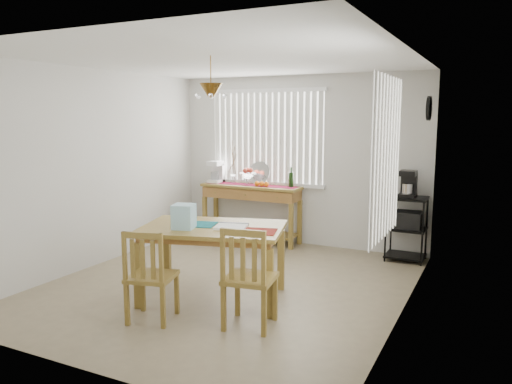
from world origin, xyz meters
The scene contains 10 objects.
ground centered at (0.00, 0.00, -0.01)m, with size 4.00×4.50×0.01m, color gray.
room_shell centered at (0.00, 0.02, 1.69)m, with size 4.20×4.70×2.70m.
sideboard centered at (-0.69, 2.00, 0.68)m, with size 1.62×0.45×0.91m.
sideboard_items centered at (-0.97, 2.02, 1.05)m, with size 1.54×0.38×0.70m.
wire_cart centered at (1.70, 2.00, 0.54)m, with size 0.52×0.42×0.89m.
cart_items centered at (1.70, 2.01, 1.06)m, with size 0.21×0.25×0.37m.
dining_table centered at (0.07, -0.44, 0.72)m, with size 1.71×1.34×0.81m.
table_items centered at (-0.04, -0.60, 0.91)m, with size 1.26×0.57×0.26m.
chair_left centered at (-0.16, -1.24, 0.45)m, with size 0.52×0.52×0.92m.
chair_right centered at (0.77, -0.95, 0.48)m, with size 0.52×0.52×0.99m.
Camera 1 is at (2.82, -4.94, 1.98)m, focal length 35.00 mm.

